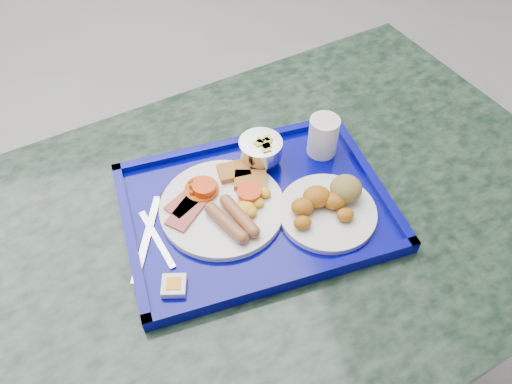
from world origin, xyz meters
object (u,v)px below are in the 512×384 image
Objects in this scene: fruit_bowl at (261,149)px; juice_cup at (323,135)px; tray at (256,208)px; table at (268,270)px; bread_plate at (329,205)px; main_plate at (225,204)px.

fruit_bowl is 1.02× the size of juice_cup.
tray is 6.05× the size of fruit_bowl.
juice_cup reaches higher than table.
bread_plate is at bearing -57.93° from fruit_bowl.
main_plate is at bearing -131.80° from fruit_bowl.
tray is 6.21× the size of juice_cup.
table is 2.77× the size of tray.
table is 7.95× the size of bread_plate.
table is 6.19× the size of main_plate.
juice_cup reaches higher than tray.
table is 0.32m from juice_cup.
table is at bearing -94.41° from fruit_bowl.
fruit_bowl is at bearing -177.83° from juice_cup.
juice_cup is (0.14, 0.13, 0.26)m from table.
main_plate is 0.14m from fruit_bowl.
main_plate is at bearing -154.15° from juice_cup.
bread_plate reaches higher than table.
bread_plate is 0.18m from fruit_bowl.
main_plate is 2.70× the size of fruit_bowl.
bread_plate is (0.13, -0.04, 0.02)m from tray.
fruit_bowl is 0.13m from juice_cup.
main_plate is 1.28× the size of bread_plate.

